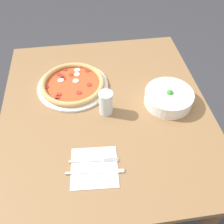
% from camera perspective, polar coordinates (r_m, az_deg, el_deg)
% --- Properties ---
extents(ground_plane, '(8.00, 8.00, 0.00)m').
position_cam_1_polar(ground_plane, '(1.83, -1.03, -15.70)').
color(ground_plane, '#333338').
extents(dining_table, '(1.10, 0.97, 0.78)m').
position_cam_1_polar(dining_table, '(1.26, -1.43, -2.32)').
color(dining_table, olive).
rests_on(dining_table, ground_plane).
extents(pizza, '(0.36, 0.36, 0.04)m').
position_cam_1_polar(pizza, '(1.28, -8.97, 6.29)').
color(pizza, white).
rests_on(pizza, dining_table).
extents(bowl, '(0.23, 0.23, 0.08)m').
position_cam_1_polar(bowl, '(1.20, 12.84, 3.36)').
color(bowl, white).
rests_on(bowl, dining_table).
extents(napkin, '(0.19, 0.19, 0.00)m').
position_cam_1_polar(napkin, '(0.99, -4.06, -12.47)').
color(napkin, white).
rests_on(napkin, dining_table).
extents(fork, '(0.03, 0.19, 0.00)m').
position_cam_1_polar(fork, '(1.00, -4.34, -11.03)').
color(fork, silver).
rests_on(fork, napkin).
extents(knife, '(0.03, 0.22, 0.01)m').
position_cam_1_polar(knife, '(0.98, -4.53, -13.53)').
color(knife, silver).
rests_on(knife, napkin).
extents(glass, '(0.06, 0.06, 0.12)m').
position_cam_1_polar(glass, '(1.12, -1.22, 2.14)').
color(glass, silver).
rests_on(glass, dining_table).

